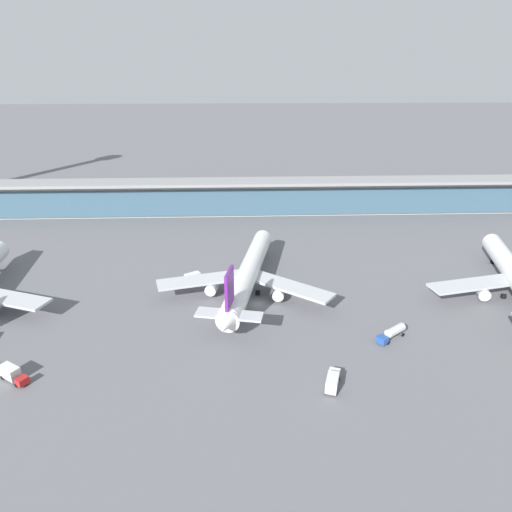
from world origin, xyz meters
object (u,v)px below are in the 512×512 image
service_truck_at_far_stand_red (12,374)px  airliner_centre_stand (248,274)px  service_truck_under_wing_white (333,381)px  service_truck_near_nose_blue (392,332)px  service_truck_mid_apron_red (190,278)px

service_truck_at_far_stand_red → airliner_centre_stand: bearing=37.2°
service_truck_under_wing_white → airliner_centre_stand: bearing=110.9°
service_truck_near_nose_blue → service_truck_mid_apron_red: size_ratio=1.12×
service_truck_near_nose_blue → service_truck_at_far_stand_red: bearing=-171.7°
service_truck_near_nose_blue → service_truck_under_wing_white: 24.82m
airliner_centre_stand → service_truck_near_nose_blue: size_ratio=7.85×
airliner_centre_stand → service_truck_near_nose_blue: (34.27, -25.79, -3.80)m
service_truck_at_far_stand_red → service_truck_near_nose_blue: bearing=8.3°
service_truck_mid_apron_red → service_truck_at_far_stand_red: 55.05m
service_truck_near_nose_blue → service_truck_mid_apron_red: bearing=148.5°
service_truck_mid_apron_red → service_truck_at_far_stand_red: same height
service_truck_near_nose_blue → service_truck_at_far_stand_red: service_truck_at_far_stand_red is taller
service_truck_under_wing_white → service_truck_mid_apron_red: same height
service_truck_near_nose_blue → service_truck_mid_apron_red: (-51.36, 31.52, -0.02)m
service_truck_under_wing_white → service_truck_mid_apron_red: 59.22m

